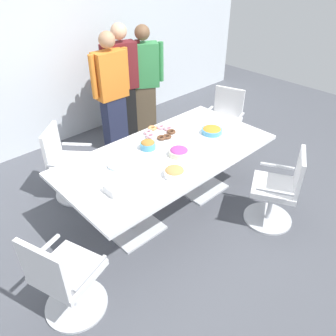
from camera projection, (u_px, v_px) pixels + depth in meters
name	position (u px, v px, depth m)	size (l,w,h in m)	color
ground_plane	(168.00, 206.00, 4.07)	(10.00, 10.00, 0.01)	#4C4F56
back_wall	(51.00, 49.00, 4.73)	(8.00, 0.10, 2.80)	silver
conference_table	(168.00, 162.00, 3.72)	(2.40, 1.20, 0.75)	white
office_chair_0	(65.00, 280.00, 2.69)	(0.68, 0.68, 0.91)	silver
office_chair_1	(278.00, 192.00, 3.63)	(0.73, 0.73, 0.91)	silver
office_chair_2	(223.00, 124.00, 5.00)	(0.68, 0.68, 0.91)	silver
office_chair_3	(69.00, 167.00, 4.04)	(0.76, 0.76, 0.91)	silver
person_standing_0	(112.00, 92.00, 4.73)	(0.61, 0.23, 1.72)	#232842
person_standing_1	(123.00, 83.00, 4.98)	(0.61, 0.33, 1.76)	black
person_standing_2	(144.00, 81.00, 5.12)	(0.57, 0.41, 1.71)	brown
snack_bowl_cookies	(175.00, 172.00, 3.26)	(0.21, 0.21, 0.10)	white
snack_bowl_candy_mix	(179.00, 152.00, 3.59)	(0.22, 0.22, 0.09)	beige
snack_bowl_chips_orange	(212.00, 130.00, 4.00)	(0.24, 0.24, 0.08)	#4C9EC6
snack_bowl_pretzels	(148.00, 144.00, 3.70)	(0.17, 0.17, 0.10)	#4C9EC6
donut_platter	(160.00, 133.00, 3.99)	(0.39, 0.39, 0.04)	white
plate_stack	(119.00, 164.00, 3.43)	(0.24, 0.24, 0.03)	white
napkin_pile	(115.00, 189.00, 3.06)	(0.17, 0.17, 0.08)	white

